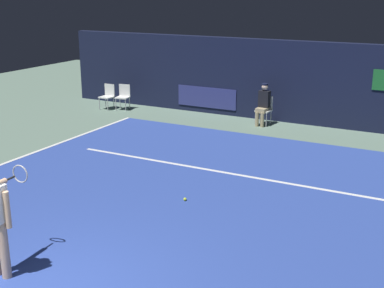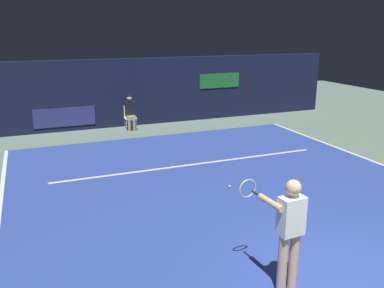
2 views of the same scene
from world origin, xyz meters
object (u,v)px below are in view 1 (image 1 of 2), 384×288
object	(u,v)px
line_judge_on_chair	(263,104)
courtside_chair_near	(108,95)
tennis_ball	(185,199)
courtside_chair_far	(123,95)

from	to	relation	value
line_judge_on_chair	courtside_chair_near	distance (m)	5.74
line_judge_on_chair	tennis_ball	distance (m)	6.68
courtside_chair_near	line_judge_on_chair	bearing A→B (deg)	4.04
courtside_chair_near	courtside_chair_far	distance (m)	0.57
courtside_chair_far	line_judge_on_chair	bearing A→B (deg)	2.19
courtside_chair_far	tennis_ball	distance (m)	8.78
line_judge_on_chair	tennis_ball	xyz separation A→B (m)	(0.80, -6.60, -0.64)
courtside_chair_near	courtside_chair_far	world-z (taller)	same
courtside_chair_near	courtside_chair_far	size ratio (longest dim) A/B	1.00
courtside_chair_far	courtside_chair_near	bearing A→B (deg)	-158.97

